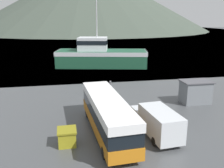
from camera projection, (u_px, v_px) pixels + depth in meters
water_surface at (70, 33)px, 150.19m from camera, size 240.00×240.00×0.00m
tour_bus at (107, 114)px, 20.49m from camera, size 3.08×10.98×3.07m
delivery_van at (157, 121)px, 20.28m from camera, size 2.58×6.40×2.33m
fishing_boat at (100, 55)px, 48.43m from camera, size 18.09×9.46×12.58m
storage_bin at (67, 137)px, 18.87m from camera, size 1.43×1.54×1.27m
dock_kiosk at (195, 92)px, 27.99m from camera, size 3.37×2.31×2.56m
mooring_bollard at (110, 83)px, 35.40m from camera, size 0.33×0.33×0.66m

